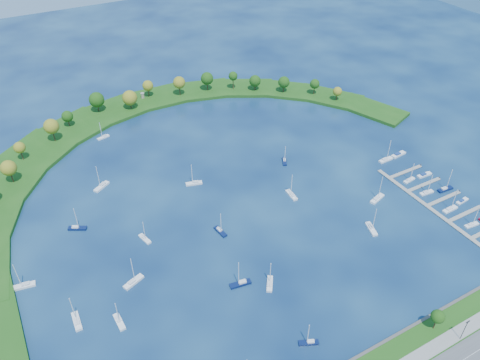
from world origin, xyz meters
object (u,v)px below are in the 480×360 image
moored_boat_1 (145,238)px  moored_boat_15 (371,228)px  moored_boat_2 (133,281)px  moored_boat_13 (241,283)px  moored_boat_18 (284,161)px  docked_boat_10 (386,159)px  harbor_tower (143,95)px  moored_boat_10 (194,183)px  moored_boat_12 (220,231)px  docked_boat_6 (427,192)px  docked_boat_9 (424,175)px  moored_boat_6 (77,321)px  moored_boat_0 (24,285)px  dock_system (448,209)px  moored_boat_4 (102,186)px  moored_boat_8 (292,195)px  moored_boat_17 (77,228)px  docked_boat_5 (462,201)px  docked_boat_8 (409,180)px  moored_boat_3 (103,137)px  docked_boat_4 (450,209)px  docked_boat_2 (472,224)px  moored_boat_11 (270,283)px  moored_boat_16 (309,342)px  moored_boat_5 (119,321)px  docked_boat_7 (445,189)px

moored_boat_1 → moored_boat_15: moored_boat_15 is taller
moored_boat_2 → moored_boat_13: moored_boat_2 is taller
moored_boat_18 → docked_boat_10: (50.50, -26.56, 0.06)m
harbor_tower → docked_boat_10: bearing=-55.0°
moored_boat_10 → moored_boat_12: 39.57m
moored_boat_12 → docked_boat_6: (105.51, -25.80, -0.01)m
moored_boat_12 → docked_boat_9: (115.95, -14.29, -0.25)m
harbor_tower → moored_boat_6: bearing=-117.7°
moored_boat_15 → moored_boat_0: bearing=-88.6°
dock_system → docked_boat_10: 46.56m
dock_system → moored_boat_4: (-143.82, 100.10, 0.61)m
moored_boat_1 → moored_boat_8: (76.22, -6.27, 0.05)m
dock_system → moored_boat_17: 178.91m
moored_boat_12 → docked_boat_5: 122.46m
docked_boat_8 → moored_boat_2: bearing=171.4°
moored_boat_13 → docked_boat_6: (112.46, 5.99, -0.05)m
moored_boat_3 → docked_boat_4: bearing=116.7°
moored_boat_1 → moored_boat_8: moored_boat_8 is taller
moored_boat_1 → docked_boat_2: bearing=50.8°
moored_boat_4 → moored_boat_11: bearing=80.5°
moored_boat_15 → moored_boat_12: bearing=-100.0°
moored_boat_3 → moored_boat_10: size_ratio=0.88×
moored_boat_10 → moored_boat_13: (-11.69, -71.08, 0.02)m
docked_boat_6 → docked_boat_2: bearing=-85.1°
moored_boat_2 → moored_boat_15: 109.99m
moored_boat_1 → moored_boat_16: bearing=9.2°
moored_boat_4 → moored_boat_5: 87.45m
moored_boat_16 → moored_boat_13: bearing=-52.2°
moored_boat_3 → moored_boat_6: size_ratio=0.84×
moored_boat_0 → docked_boat_2: (190.43, -63.95, -0.07)m
dock_system → docked_boat_7: (10.71, 11.46, 0.58)m
docked_boat_4 → harbor_tower: bearing=115.2°
docked_boat_6 → docked_boat_10: size_ratio=0.88×
docked_boat_9 → moored_boat_17: bearing=166.5°
moored_boat_1 → docked_boat_6: docked_boat_6 is taller
moored_boat_6 → docked_boat_4: moored_boat_6 is taller
moored_boat_4 → moored_boat_16: size_ratio=1.27×
harbor_tower → dock_system: (91.89, -181.41, -3.62)m
moored_boat_8 → docked_boat_7: (72.06, -34.65, 0.00)m
moored_boat_1 → docked_boat_2: 152.84m
harbor_tower → moored_boat_15: size_ratio=0.29×
dock_system → docked_boat_4: size_ratio=6.45×
moored_boat_0 → moored_boat_8: bearing=-172.3°
dock_system → moored_boat_12: size_ratio=6.90×
moored_boat_4 → docked_boat_6: 167.74m
docked_boat_6 → moored_boat_10: bearing=152.0°
moored_boat_17 → docked_boat_6: moored_boat_17 is taller
moored_boat_17 → moored_boat_2: bearing=-45.6°
moored_boat_13 → docked_boat_9: (122.91, 17.49, -0.29)m
moored_boat_6 → moored_boat_17: moored_boat_6 is taller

